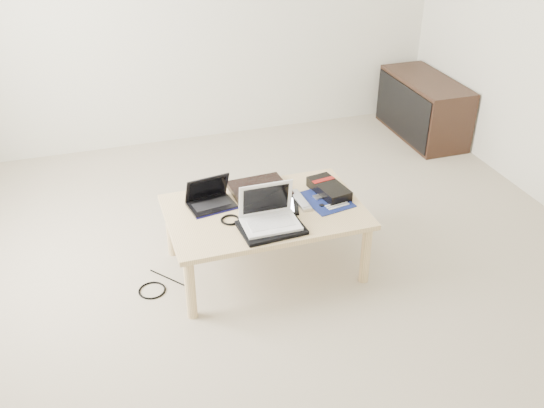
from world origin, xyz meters
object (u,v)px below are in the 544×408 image
object	(u,v)px
netbook	(210,199)
white_laptop	(269,215)
coffee_table	(265,217)
media_cabinet	(423,108)
gpu_box	(329,189)

from	to	relation	value
netbook	white_laptop	xyz separation A→B (m)	(0.25, -0.30, 0.03)
coffee_table	media_cabinet	xyz separation A→B (m)	(1.83, 1.40, -0.10)
media_cabinet	white_laptop	distance (m)	2.43
coffee_table	white_laptop	bearing A→B (deg)	-99.26
media_cabinet	gpu_box	xyz separation A→B (m)	(-1.42, -1.34, 0.18)
white_laptop	coffee_table	bearing A→B (deg)	80.74
netbook	white_laptop	world-z (taller)	white_laptop
coffee_table	gpu_box	size ratio (longest dim) A/B	3.60
netbook	white_laptop	bearing A→B (deg)	-50.13
media_cabinet	netbook	xyz separation A→B (m)	(-2.11, -1.26, 0.19)
media_cabinet	white_laptop	size ratio (longest dim) A/B	3.03
media_cabinet	coffee_table	bearing A→B (deg)	-142.66
white_laptop	gpu_box	bearing A→B (deg)	26.63
gpu_box	netbook	bearing A→B (deg)	173.06
media_cabinet	netbook	world-z (taller)	netbook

